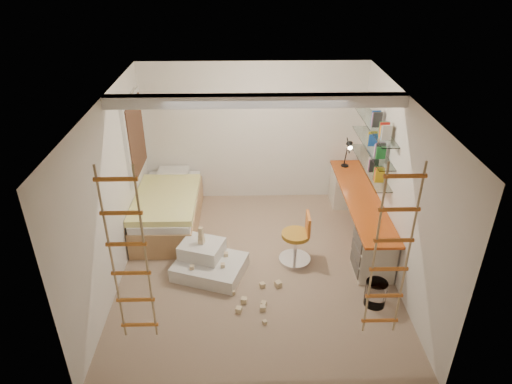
{
  "coord_description": "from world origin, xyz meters",
  "views": [
    {
      "loc": [
        -0.14,
        -5.53,
        4.36
      ],
      "look_at": [
        0.0,
        0.3,
        1.15
      ],
      "focal_mm": 32.0,
      "sensor_mm": 36.0,
      "label": 1
    }
  ],
  "objects_px": {
    "play_platform": "(208,262)",
    "desk": "(359,214)",
    "bed": "(169,209)",
    "swivel_chair": "(297,244)"
  },
  "relations": [
    {
      "from": "swivel_chair",
      "to": "play_platform",
      "type": "xyz_separation_m",
      "value": [
        -1.35,
        -0.22,
        -0.14
      ]
    },
    {
      "from": "play_platform",
      "to": "desk",
      "type": "bearing_deg",
      "value": 20.76
    },
    {
      "from": "bed",
      "to": "play_platform",
      "type": "height_order",
      "value": "bed"
    },
    {
      "from": "swivel_chair",
      "to": "play_platform",
      "type": "distance_m",
      "value": 1.38
    },
    {
      "from": "bed",
      "to": "swivel_chair",
      "type": "height_order",
      "value": "swivel_chair"
    },
    {
      "from": "desk",
      "to": "swivel_chair",
      "type": "distance_m",
      "value": 1.31
    },
    {
      "from": "bed",
      "to": "swivel_chair",
      "type": "bearing_deg",
      "value": -26.93
    },
    {
      "from": "swivel_chair",
      "to": "play_platform",
      "type": "height_order",
      "value": "swivel_chair"
    },
    {
      "from": "desk",
      "to": "swivel_chair",
      "type": "bearing_deg",
      "value": -147.27
    },
    {
      "from": "play_platform",
      "to": "bed",
      "type": "bearing_deg",
      "value": 120.16
    }
  ]
}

